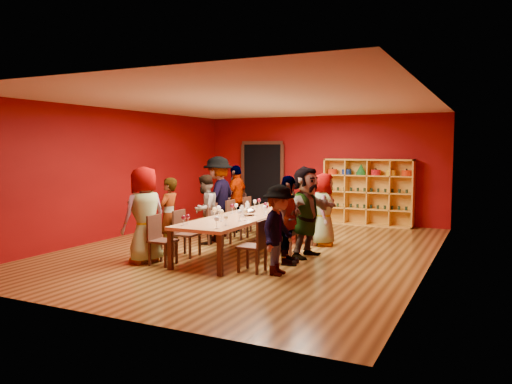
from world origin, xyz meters
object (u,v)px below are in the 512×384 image
at_px(person_right_3, 323,209).
at_px(chair_person_left_4, 251,213).
at_px(chair_person_right_3, 311,222).
at_px(chair_person_left_2, 216,222).
at_px(person_right_1, 288,220).
at_px(person_left_0, 145,215).
at_px(chair_person_left_1, 184,231).
at_px(person_left_4, 237,199).
at_px(wine_bottle, 293,201).
at_px(chair_person_right_2, 289,230).
at_px(shelving_unit, 368,189).
at_px(person_left_3, 218,197).
at_px(chair_person_left_3, 235,217).
at_px(person_left_2, 205,209).
at_px(chair_person_right_1, 275,236).
at_px(spittoon_bowl, 248,212).
at_px(tasting_table, 252,216).
at_px(person_right_2, 306,212).
at_px(person_right_0, 279,230).
at_px(chair_person_left_0, 159,237).
at_px(person_left_1, 169,216).
at_px(chair_person_right_0, 256,243).

bearing_deg(person_right_3, chair_person_left_4, 58.60).
bearing_deg(chair_person_right_3, chair_person_left_4, 157.81).
height_order(chair_person_left_2, person_right_1, person_right_1).
distance_m(person_left_0, chair_person_left_2, 2.10).
bearing_deg(chair_person_left_1, chair_person_left_2, 90.00).
bearing_deg(person_left_4, wine_bottle, 84.29).
bearing_deg(person_left_0, chair_person_right_2, 147.33).
distance_m(person_right_1, chair_person_right_2, 0.82).
height_order(shelving_unit, person_left_3, person_left_3).
bearing_deg(chair_person_left_3, chair_person_right_2, -31.99).
xyz_separation_m(person_left_0, person_right_1, (2.40, 1.00, -0.08)).
height_order(person_left_2, person_left_4, person_left_4).
xyz_separation_m(chair_person_right_3, wine_bottle, (-0.67, 0.61, 0.37)).
bearing_deg(chair_person_left_3, chair_person_right_1, -45.60).
distance_m(person_right_3, spittoon_bowl, 1.77).
xyz_separation_m(chair_person_left_3, wine_bottle, (1.15, 0.72, 0.37)).
bearing_deg(tasting_table, person_right_2, -8.66).
bearing_deg(person_right_2, chair_person_left_4, 58.14).
bearing_deg(chair_person_left_1, spittoon_bowl, 39.66).
height_order(chair_person_left_2, person_right_0, person_right_0).
xyz_separation_m(chair_person_left_0, chair_person_left_3, (0.00, 2.86, 0.00)).
xyz_separation_m(chair_person_right_1, person_right_1, (0.26, 0.00, 0.31)).
xyz_separation_m(chair_person_right_2, wine_bottle, (-0.67, 1.86, 0.37)).
xyz_separation_m(chair_person_left_4, person_right_3, (2.10, -0.74, 0.28)).
xyz_separation_m(tasting_table, chair_person_left_3, (-0.91, 0.95, -0.20)).
xyz_separation_m(person_left_0, person_left_3, (-0.11, 2.86, 0.07)).
relative_size(person_left_1, chair_person_left_2, 1.70).
xyz_separation_m(chair_person_left_0, person_right_3, (2.10, 2.98, 0.28)).
xyz_separation_m(chair_person_left_1, spittoon_bowl, (0.99, 0.82, 0.32)).
distance_m(chair_person_left_3, chair_person_right_2, 2.15).
height_order(person_left_4, person_right_3, person_left_4).
distance_m(person_left_3, chair_person_right_2, 2.56).
relative_size(person_right_0, wine_bottle, 4.87).
relative_size(person_left_1, chair_person_right_0, 1.70).
height_order(person_left_3, wine_bottle, person_left_3).
relative_size(shelving_unit, person_right_3, 1.54).
bearing_deg(chair_person_right_2, tasting_table, 168.17).
bearing_deg(person_left_1, wine_bottle, 148.57).
bearing_deg(chair_person_left_0, person_left_1, 114.15).
bearing_deg(person_right_2, person_right_0, -166.66).
bearing_deg(person_left_3, chair_person_right_3, 89.13).
distance_m(person_right_2, chair_person_right_3, 1.35).
relative_size(person_left_2, person_right_1, 0.94).
xyz_separation_m(person_left_0, chair_person_right_3, (2.14, 2.98, -0.38)).
xyz_separation_m(chair_person_left_1, chair_person_left_3, (0.00, 2.08, 0.00)).
height_order(chair_person_left_2, person_left_3, person_left_3).
distance_m(chair_person_left_2, chair_person_left_4, 1.68).
bearing_deg(person_right_2, person_left_0, 135.63).
xyz_separation_m(shelving_unit, person_left_2, (-2.59, -4.20, -0.23)).
bearing_deg(person_left_2, person_right_2, 79.47).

